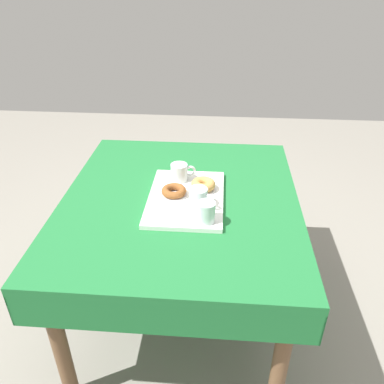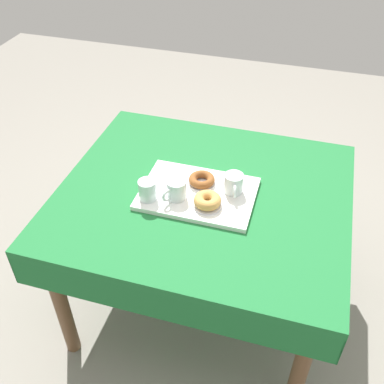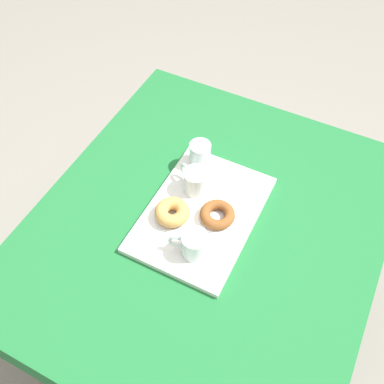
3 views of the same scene
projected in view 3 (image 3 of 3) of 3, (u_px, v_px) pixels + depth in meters
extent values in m
plane|color=gray|center=(203.00, 314.00, 1.98)|extent=(6.00, 6.00, 0.00)
cube|color=#1E6B33|center=(207.00, 226.00, 1.42)|extent=(1.20, 1.05, 0.04)
cube|color=#1E6B33|center=(362.00, 308.00, 1.34)|extent=(1.20, 0.01, 0.14)
cube|color=#1E6B33|center=(78.00, 185.00, 1.63)|extent=(1.20, 0.01, 0.14)
cube|color=#1E6B33|center=(270.00, 127.00, 1.81)|extent=(0.01, 1.05, 0.14)
cylinder|color=brown|center=(351.00, 222.00, 1.86)|extent=(0.06, 0.06, 0.69)
cylinder|color=brown|center=(29.00, 346.00, 1.55)|extent=(0.06, 0.06, 0.69)
cylinder|color=brown|center=(169.00, 153.00, 2.10)|extent=(0.06, 0.06, 0.69)
cube|color=white|center=(202.00, 214.00, 1.41)|extent=(0.46, 0.33, 0.02)
cylinder|color=silver|center=(196.00, 181.00, 1.43)|extent=(0.08, 0.08, 0.08)
cylinder|color=#84380F|center=(196.00, 183.00, 1.43)|extent=(0.07, 0.07, 0.06)
torus|color=silver|center=(186.00, 171.00, 1.45)|extent=(0.04, 0.05, 0.06)
cylinder|color=silver|center=(195.00, 245.00, 1.28)|extent=(0.08, 0.08, 0.08)
cylinder|color=#84380F|center=(195.00, 246.00, 1.29)|extent=(0.07, 0.07, 0.06)
torus|color=silver|center=(177.00, 241.00, 1.29)|extent=(0.03, 0.06, 0.06)
cylinder|color=silver|center=(200.00, 154.00, 1.49)|extent=(0.07, 0.07, 0.09)
cylinder|color=silver|center=(200.00, 159.00, 1.51)|extent=(0.06, 0.06, 0.03)
cylinder|color=silver|center=(217.00, 218.00, 1.39)|extent=(0.11, 0.11, 0.01)
torus|color=brown|center=(217.00, 215.00, 1.37)|extent=(0.11, 0.11, 0.03)
cylinder|color=silver|center=(173.00, 217.00, 1.39)|extent=(0.11, 0.11, 0.01)
torus|color=tan|center=(172.00, 212.00, 1.37)|extent=(0.11, 0.11, 0.04)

